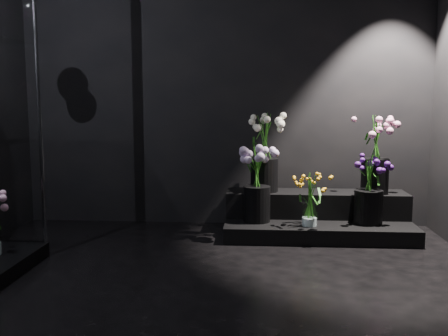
{
  "coord_description": "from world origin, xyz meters",
  "views": [
    {
      "loc": [
        0.34,
        -2.94,
        1.22
      ],
      "look_at": [
        0.05,
        1.2,
        0.67
      ],
      "focal_mm": 40.0,
      "sensor_mm": 36.0,
      "label": 1
    }
  ],
  "objects": [
    {
      "name": "floor",
      "position": [
        0.0,
        0.0,
        0.0
      ],
      "size": [
        4.0,
        4.0,
        0.0
      ],
      "primitive_type": "plane",
      "color": "black",
      "rests_on": "ground"
    },
    {
      "name": "wall_front",
      "position": [
        0.0,
        -2.0,
        1.4
      ],
      "size": [
        4.0,
        0.0,
        4.0
      ],
      "primitive_type": "plane",
      "rotation": [
        -1.57,
        0.0,
        0.0
      ],
      "color": "black",
      "rests_on": "floor"
    },
    {
      "name": "display_riser",
      "position": [
        0.89,
        1.66,
        0.16
      ],
      "size": [
        1.69,
        0.75,
        0.38
      ],
      "color": "black",
      "rests_on": "floor"
    },
    {
      "name": "bouquet_cream_roses",
      "position": [
        0.4,
        1.75,
        0.79
      ],
      "size": [
        0.48,
        0.48,
        0.74
      ],
      "rotation": [
        0.0,
        0.0,
        0.32
      ],
      "color": "black",
      "rests_on": "display_riser"
    },
    {
      "name": "bouquet_pink_roses",
      "position": [
        1.42,
        1.73,
        0.77
      ],
      "size": [
        0.45,
        0.45,
        0.71
      ],
      "rotation": [
        0.0,
        0.0,
        0.43
      ],
      "color": "black",
      "rests_on": "display_riser"
    },
    {
      "name": "wall_back",
      "position": [
        0.0,
        2.0,
        1.4
      ],
      "size": [
        4.0,
        0.0,
        4.0
      ],
      "primitive_type": "plane",
      "rotation": [
        1.57,
        0.0,
        0.0
      ],
      "color": "black",
      "rests_on": "floor"
    },
    {
      "name": "bouquet_orange_bells",
      "position": [
        0.79,
        1.36,
        0.38
      ],
      "size": [
        0.33,
        0.33,
        0.47
      ],
      "rotation": [
        0.0,
        0.0,
        -0.21
      ],
      "color": "white",
      "rests_on": "display_riser"
    },
    {
      "name": "bouquet_lilac",
      "position": [
        0.33,
        1.51,
        0.55
      ],
      "size": [
        0.37,
        0.37,
        0.71
      ],
      "rotation": [
        0.0,
        0.0,
        0.03
      ],
      "color": "black",
      "rests_on": "display_riser"
    },
    {
      "name": "bouquet_purple",
      "position": [
        1.32,
        1.5,
        0.47
      ],
      "size": [
        0.39,
        0.39,
        0.61
      ],
      "rotation": [
        0.0,
        0.0,
        0.35
      ],
      "color": "black",
      "rests_on": "display_riser"
    }
  ]
}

